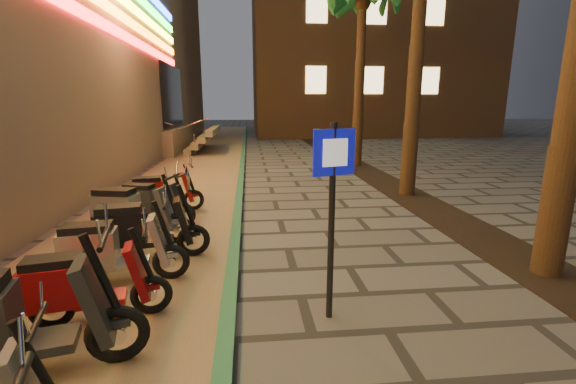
{
  "coord_description": "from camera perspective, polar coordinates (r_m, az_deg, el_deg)",
  "views": [
    {
      "loc": [
        -0.62,
        -2.75,
        2.38
      ],
      "look_at": [
        -0.1,
        2.41,
        1.2
      ],
      "focal_mm": 24.0,
      "sensor_mm": 36.0,
      "label": 1
    }
  ],
  "objects": [
    {
      "name": "scooter_9",
      "position": [
        7.31,
        -22.32,
        -2.77
      ],
      "size": [
        1.75,
        0.82,
        1.23
      ],
      "rotation": [
        0.0,
        0.0,
        -0.23
      ],
      "color": "black",
      "rests_on": "ground"
    },
    {
      "name": "pedestrian_sign",
      "position": [
        4.13,
        6.61,
        -0.6
      ],
      "size": [
        0.47,
        0.17,
        2.2
      ],
      "rotation": [
        0.0,
        0.0,
        0.3
      ],
      "color": "black",
      "rests_on": "ground"
    },
    {
      "name": "parking_strip",
      "position": [
        13.11,
        -14.41,
        2.0
      ],
      "size": [
        3.4,
        60.0,
        0.01
      ],
      "primitive_type": "cube",
      "color": "#8C7251",
      "rests_on": "ground"
    },
    {
      "name": "scooter_8",
      "position": [
        6.33,
        -21.21,
        -5.21
      ],
      "size": [
        1.69,
        0.73,
        1.19
      ],
      "rotation": [
        0.0,
        0.0,
        0.18
      ],
      "color": "black",
      "rests_on": "ground"
    },
    {
      "name": "planting_strip",
      "position": [
        9.13,
        21.98,
        -3.16
      ],
      "size": [
        1.2,
        40.0,
        0.02
      ],
      "primitive_type": "cube",
      "color": "black",
      "rests_on": "ground"
    },
    {
      "name": "scooter_10",
      "position": [
        8.25,
        -19.7,
        -1.37
      ],
      "size": [
        1.5,
        0.75,
        1.06
      ],
      "rotation": [
        0.0,
        0.0,
        -0.26
      ],
      "color": "black",
      "rests_on": "ground"
    },
    {
      "name": "green_curb",
      "position": [
        12.96,
        -6.96,
        2.38
      ],
      "size": [
        0.18,
        60.0,
        0.1
      ],
      "primitive_type": "cube",
      "color": "#276843",
      "rests_on": "ground"
    },
    {
      "name": "scooter_6",
      "position": [
        4.85,
        -28.41,
        -12.09
      ],
      "size": [
        1.51,
        0.69,
        1.06
      ],
      "rotation": [
        0.0,
        0.0,
        0.21
      ],
      "color": "black",
      "rests_on": "ground"
    },
    {
      "name": "scooter_5",
      "position": [
        4.2,
        -36.63,
        -15.46
      ],
      "size": [
        1.85,
        0.86,
        1.3
      ],
      "rotation": [
        0.0,
        0.0,
        0.22
      ],
      "color": "black",
      "rests_on": "ground"
    },
    {
      "name": "scooter_11",
      "position": [
        8.98,
        -18.56,
        -0.09
      ],
      "size": [
        1.54,
        0.78,
        1.09
      ],
      "rotation": [
        0.0,
        0.0,
        0.27
      ],
      "color": "black",
      "rests_on": "ground"
    },
    {
      "name": "palm_d",
      "position": [
        15.75,
        10.99,
        25.71
      ],
      "size": [
        2.97,
        3.02,
        7.16
      ],
      "color": "#472D19",
      "rests_on": "ground"
    },
    {
      "name": "scooter_7",
      "position": [
        5.67,
        -24.91,
        -7.84
      ],
      "size": [
        1.62,
        0.65,
        1.14
      ],
      "rotation": [
        0.0,
        0.0,
        0.14
      ],
      "color": "black",
      "rests_on": "ground"
    }
  ]
}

